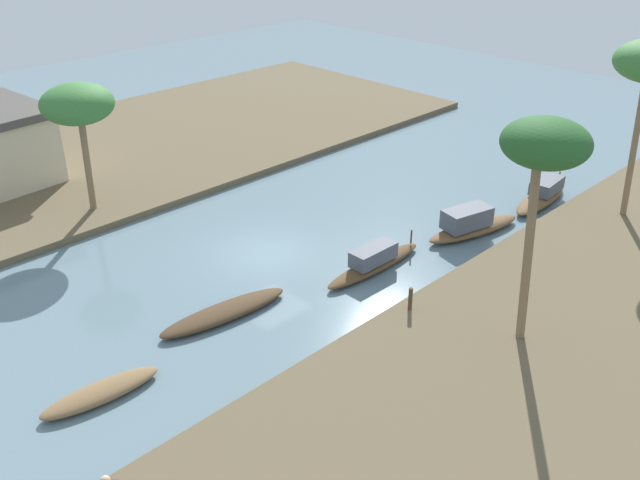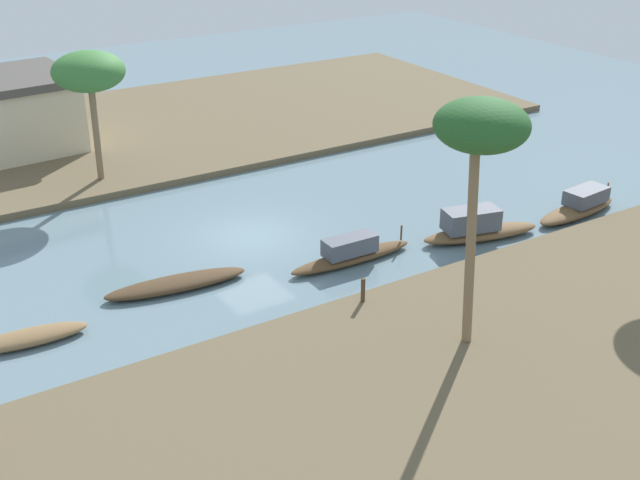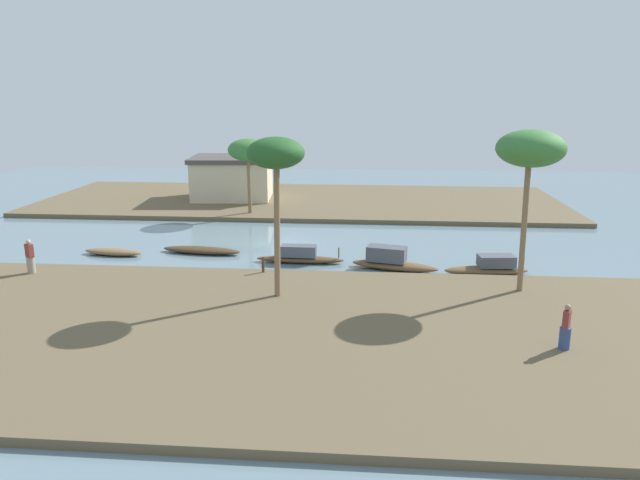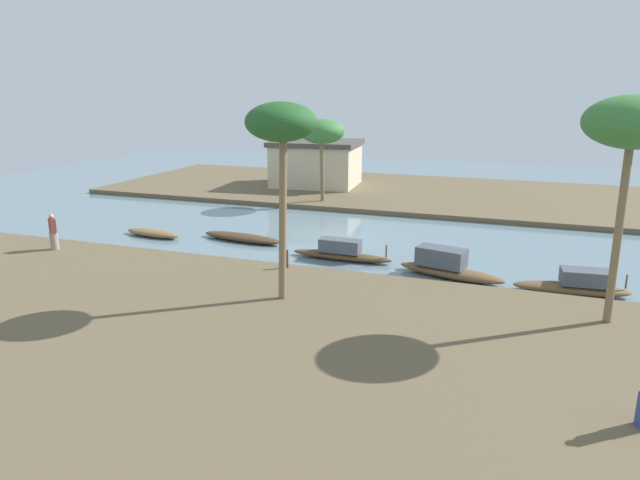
% 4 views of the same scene
% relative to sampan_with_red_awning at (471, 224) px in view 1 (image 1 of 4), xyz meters
% --- Properties ---
extents(river_water, '(71.88, 71.88, 0.00)m').
position_rel_sampan_with_red_awning_xyz_m(river_water, '(-7.10, 4.72, -0.49)').
color(river_water, slate).
rests_on(river_water, ground).
extents(riverbank_left, '(43.41, 15.94, 0.32)m').
position_rel_sampan_with_red_awning_xyz_m(riverbank_left, '(-7.10, -9.51, -0.33)').
color(riverbank_left, brown).
rests_on(riverbank_left, ground).
extents(riverbank_right, '(43.41, 15.94, 0.32)m').
position_rel_sampan_with_red_awning_xyz_m(riverbank_right, '(-7.10, 18.96, -0.33)').
color(riverbank_right, brown).
rests_on(riverbank_right, ground).
extents(sampan_with_red_awning, '(4.82, 2.18, 1.26)m').
position_rel_sampan_with_red_awning_xyz_m(sampan_with_red_awning, '(0.00, 0.00, 0.00)').
color(sampan_with_red_awning, brown).
rests_on(sampan_with_red_awning, river_water).
extents(sampan_midstream, '(3.62, 1.33, 0.39)m').
position_rel_sampan_with_red_awning_xyz_m(sampan_midstream, '(-16.16, 1.55, -0.29)').
color(sampan_midstream, brown).
rests_on(sampan_midstream, river_water).
extents(sampan_foreground, '(4.51, 1.55, 1.03)m').
position_rel_sampan_with_red_awning_xyz_m(sampan_foreground, '(5.11, -0.43, -0.10)').
color(sampan_foreground, brown).
rests_on(sampan_foreground, river_water).
extents(sampan_near_left_bank, '(4.93, 0.94, 0.99)m').
position_rel_sampan_with_red_awning_xyz_m(sampan_near_left_bank, '(-5.07, 0.90, -0.12)').
color(sampan_near_left_bank, brown).
rests_on(sampan_near_left_bank, river_water).
extents(sampan_upstream_small, '(4.91, 1.67, 0.38)m').
position_rel_sampan_with_red_awning_xyz_m(sampan_upstream_small, '(-11.09, 2.36, -0.30)').
color(sampan_upstream_small, '#47331E').
rests_on(sampan_upstream_small, river_water).
extents(mooring_post, '(0.14, 0.14, 0.82)m').
position_rel_sampan_with_red_awning_xyz_m(mooring_post, '(-6.61, -2.07, 0.24)').
color(mooring_post, '#4C3823').
rests_on(mooring_post, riverbank_left).
extents(palm_tree_left_near, '(2.53, 2.53, 7.16)m').
position_rel_sampan_with_red_awning_xyz_m(palm_tree_left_near, '(-5.33, -5.36, 6.13)').
color(palm_tree_left_near, '#7F6647').
rests_on(palm_tree_left_near, riverbank_left).
extents(palm_tree_right_tall, '(3.01, 3.01, 5.58)m').
position_rel_sampan_with_red_awning_xyz_m(palm_tree_right_tall, '(-10.25, 12.73, 4.53)').
color(palm_tree_right_tall, '#7F6647').
rests_on(palm_tree_right_tall, riverbank_right).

